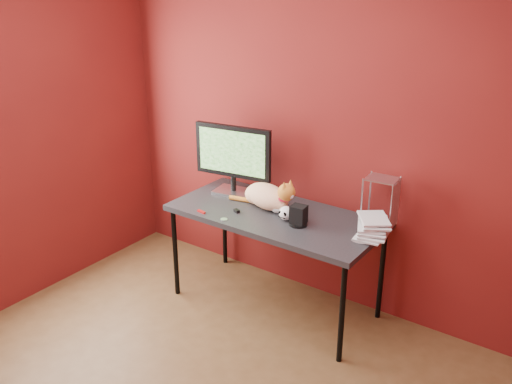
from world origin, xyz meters
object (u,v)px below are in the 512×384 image
Objects in this scene: monitor at (233,156)px; book_stack at (368,129)px; cat at (268,196)px; skull_mug at (286,213)px; desk at (275,220)px; speaker at (298,216)px.

monitor is 1.18m from book_stack.
cat reaches higher than skull_mug.
book_stack is (0.63, 0.04, 0.76)m from desk.
monitor is 0.43× the size of book_stack.
desk is 0.98m from book_stack.
speaker is (0.11, -0.02, 0.01)m from skull_mug.
speaker is at bearing -25.15° from monitor.
desk is 0.18m from cat.
skull_mug is 0.07× the size of book_stack.
book_stack reaches higher than skull_mug.
skull_mug is (0.59, -0.18, -0.24)m from monitor.
skull_mug is at bearing 164.26° from speaker.
desk is 10.68× the size of speaker.
desk is at bearing 157.40° from speaker.
skull_mug is at bearing -10.73° from cat.
book_stack reaches higher than monitor.
book_stack is (0.73, -0.01, 0.61)m from cat.
cat is at bearing 155.82° from desk.
speaker is at bearing -164.91° from book_stack.
book_stack is (0.51, 0.09, 0.65)m from skull_mug.
desk is 2.46× the size of monitor.
book_stack reaches higher than desk.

